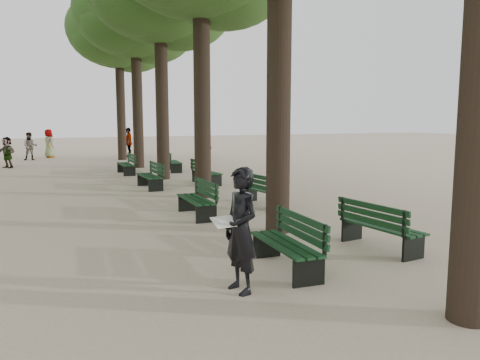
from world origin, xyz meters
name	(u,v)px	position (x,y,z in m)	size (l,w,h in m)	color
ground	(283,285)	(0.00, 0.00, 0.00)	(120.00, 120.00, 0.00)	#BAA68D
tree_central_4	(135,13)	(1.50, 18.00, 7.65)	(6.00, 6.00, 9.95)	#33261C
tree_central_5	(118,30)	(1.50, 23.00, 7.65)	(6.00, 6.00, 9.95)	#33261C
bench_left_0	(286,254)	(0.37, 0.59, 0.27)	(0.67, 1.83, 0.92)	black
bench_left_1	(196,206)	(0.37, 5.25, 0.27)	(0.60, 1.81, 0.92)	black
bench_left_2	(150,181)	(0.37, 10.55, 0.27)	(0.64, 1.82, 0.92)	black
bench_left_3	(126,168)	(0.37, 15.30, 0.27)	(0.59, 1.81, 0.92)	black
bench_right_0	(381,235)	(2.63, 0.96, 0.27)	(0.74, 1.85, 0.92)	black
bench_right_1	(264,196)	(2.63, 5.96, 0.27)	(0.77, 1.85, 0.92)	black
bench_right_2	(207,177)	(2.63, 10.87, 0.27)	(0.73, 1.84, 0.92)	black
bench_right_3	(174,166)	(2.63, 15.55, 0.27)	(0.75, 1.85, 0.92)	black
man_with_map	(241,230)	(-0.69, 0.02, 0.90)	(0.68, 0.77, 1.81)	black
pedestrian_c	(129,142)	(2.21, 24.73, 0.96)	(1.13, 0.38, 1.92)	#262628
pedestrian_b	(206,145)	(6.99, 23.36, 0.76)	(0.98, 0.30, 1.52)	#262628
pedestrian_d	(49,143)	(-2.54, 26.47, 0.91)	(0.89, 0.36, 1.82)	#262628
pedestrian_e	(7,152)	(-4.66, 20.47, 0.79)	(1.47, 0.32, 1.58)	#262628
pedestrian_a	(30,146)	(-3.62, 24.80, 0.84)	(0.81, 0.34, 1.68)	#262628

